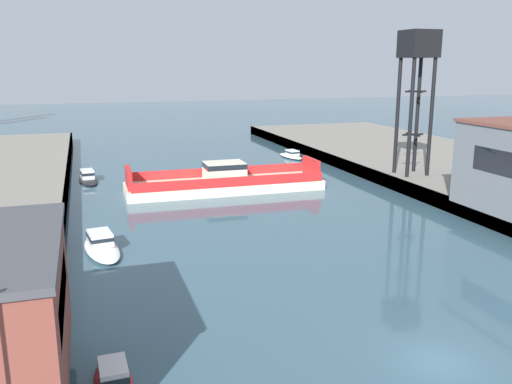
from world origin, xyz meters
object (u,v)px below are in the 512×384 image
Objects in this scene: moored_boat_near_right at (114,382)px; crane_tower at (418,60)px; moored_boat_mid_left at (88,177)px; moored_boat_near_left at (101,245)px; chain_ferry at (225,182)px; moored_boat_mid_right at (291,155)px.

crane_tower is (36.71, 32.41, 14.33)m from moored_boat_near_right.
moored_boat_near_right is 51.03m from crane_tower.
moored_boat_mid_left is at bearing 157.79° from crane_tower.
crane_tower reaches higher than moored_boat_near_left.
moored_boat_near_left is 1.44× the size of moored_boat_near_right.
chain_ferry is at bearing 68.32° from moored_boat_near_right.
crane_tower is (37.11, -15.15, 14.37)m from moored_boat_mid_left.
chain_ferry is 3.01× the size of moored_boat_near_left.
moored_boat_near_right is at bearing -138.56° from crane_tower.
chain_ferry is 3.54× the size of moored_boat_mid_right.
chain_ferry is 26.37m from crane_tower.
moored_boat_near_left is at bearing -129.98° from moored_boat_mid_right.
moored_boat_mid_left is (-0.40, 47.57, -0.04)m from moored_boat_near_right.
chain_ferry reaches higher than moored_boat_near_left.
chain_ferry reaches higher than moored_boat_mid_left.
moored_boat_near_left is at bearing -160.97° from crane_tower.
moored_boat_mid_right is (31.07, 8.59, -0.08)m from moored_boat_mid_left.
moored_boat_near_right is 0.82× the size of moored_boat_mid_right.
crane_tower reaches higher than moored_boat_mid_right.
chain_ferry is at bearing -130.08° from moored_boat_mid_right.
moored_boat_near_right is at bearing -118.64° from moored_boat_mid_right.
moored_boat_near_right is at bearing -111.68° from chain_ferry.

